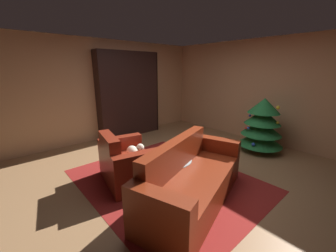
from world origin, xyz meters
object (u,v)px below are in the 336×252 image
(book_stack_on_table, at_px, (170,158))
(bottle_on_table, at_px, (170,159))
(bookshelf_unit, at_px, (133,96))
(armchair_red, at_px, (127,164))
(decorated_tree, at_px, (262,125))
(coffee_table, at_px, (170,161))
(couch_red, at_px, (192,181))

(book_stack_on_table, height_order, bottle_on_table, bottle_on_table)
(bookshelf_unit, relative_size, book_stack_on_table, 10.27)
(armchair_red, xyz_separation_m, decorated_tree, (0.85, 2.92, 0.31))
(coffee_table, distance_m, bottle_on_table, 0.23)
(bookshelf_unit, distance_m, book_stack_on_table, 3.00)
(coffee_table, relative_size, book_stack_on_table, 3.11)
(book_stack_on_table, height_order, decorated_tree, decorated_tree)
(bottle_on_table, bearing_deg, decorated_tree, 86.64)
(bookshelf_unit, xyz_separation_m, bottle_on_table, (2.82, -1.16, -0.56))
(coffee_table, bearing_deg, bookshelf_unit, 159.02)
(book_stack_on_table, relative_size, decorated_tree, 0.18)
(couch_red, xyz_separation_m, decorated_tree, (-0.23, 2.52, 0.31))
(coffee_table, height_order, decorated_tree, decorated_tree)
(bookshelf_unit, xyz_separation_m, coffee_table, (2.68, -1.03, -0.69))
(bookshelf_unit, height_order, coffee_table, bookshelf_unit)
(book_stack_on_table, relative_size, bottle_on_table, 0.95)
(bookshelf_unit, relative_size, coffee_table, 3.30)
(bookshelf_unit, bearing_deg, bottle_on_table, -22.28)
(couch_red, distance_m, book_stack_on_table, 0.50)
(bookshelf_unit, xyz_separation_m, armchair_red, (2.12, -1.48, -0.79))
(armchair_red, xyz_separation_m, book_stack_on_table, (0.61, 0.41, 0.18))
(bookshelf_unit, distance_m, decorated_tree, 3.34)
(couch_red, bearing_deg, decorated_tree, 95.15)
(book_stack_on_table, bearing_deg, armchair_red, -146.33)
(book_stack_on_table, distance_m, decorated_tree, 2.52)
(decorated_tree, bearing_deg, bottle_on_table, -93.36)
(bookshelf_unit, height_order, bottle_on_table, bookshelf_unit)
(coffee_table, height_order, book_stack_on_table, book_stack_on_table)
(book_stack_on_table, xyz_separation_m, decorated_tree, (0.24, 2.51, 0.13))
(couch_red, distance_m, bottle_on_table, 0.45)
(coffee_table, xyz_separation_m, book_stack_on_table, (0.05, -0.04, 0.08))
(armchair_red, height_order, coffee_table, armchair_red)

